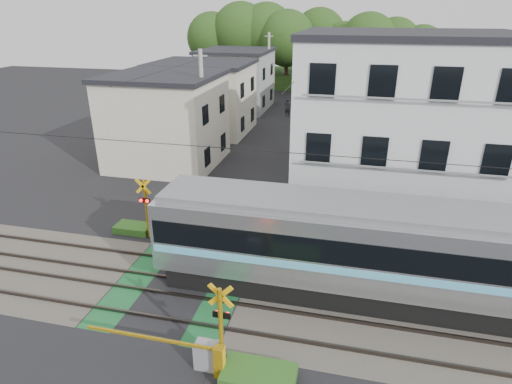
% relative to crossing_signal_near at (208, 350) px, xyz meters
% --- Properties ---
extents(ground, '(120.00, 120.00, 0.00)m').
position_rel_crossing_signal_near_xyz_m(ground, '(-2.59, 3.65, -0.71)').
color(ground, black).
extents(track_bed, '(120.00, 120.00, 0.14)m').
position_rel_crossing_signal_near_xyz_m(track_bed, '(-2.59, 3.65, -0.67)').
color(track_bed, '#47423A').
rests_on(track_bed, ground).
extents(crossing_signal_near, '(4.74, 0.65, 3.09)m').
position_rel_crossing_signal_near_xyz_m(crossing_signal_near, '(0.00, 0.00, 0.00)').
color(crossing_signal_near, yellow).
rests_on(crossing_signal_near, ground).
extents(crossing_signal_far, '(4.74, 0.65, 3.09)m').
position_rel_crossing_signal_near_xyz_m(crossing_signal_far, '(-5.17, 7.31, 0.00)').
color(crossing_signal_far, yellow).
rests_on(crossing_signal_far, ground).
extents(apartment_block, '(10.20, 8.36, 9.30)m').
position_rel_crossing_signal_near_xyz_m(apartment_block, '(5.91, 13.15, 3.94)').
color(apartment_block, silver).
rests_on(apartment_block, ground).
extents(houses_row, '(22.07, 31.35, 6.80)m').
position_rel_crossing_signal_near_xyz_m(houses_row, '(-2.33, 29.57, 2.53)').
color(houses_row, beige).
rests_on(houses_row, ground).
extents(tree_hill, '(40.00, 13.41, 11.26)m').
position_rel_crossing_signal_near_xyz_m(tree_hill, '(-3.84, 51.55, 4.79)').
color(tree_hill, '#284918').
rests_on(tree_hill, ground).
extents(catenary, '(60.00, 5.04, 7.00)m').
position_rel_crossing_signal_near_xyz_m(catenary, '(3.41, 3.69, 2.98)').
color(catenary, '#2D2D33').
rests_on(catenary, ground).
extents(utility_poles, '(7.90, 42.00, 8.00)m').
position_rel_crossing_signal_near_xyz_m(utility_poles, '(-3.64, 26.66, 3.37)').
color(utility_poles, '#A5A5A0').
rests_on(utility_poles, ground).
extents(pedestrian, '(0.73, 0.57, 1.78)m').
position_rel_crossing_signal_near_xyz_m(pedestrian, '(-3.23, 34.15, 0.18)').
color(pedestrian, '#282832').
rests_on(pedestrian, ground).
extents(weed_patches, '(10.25, 8.80, 0.40)m').
position_rel_crossing_signal_near_xyz_m(weed_patches, '(-0.83, 3.56, -0.53)').
color(weed_patches, '#2D5E1E').
rests_on(weed_patches, ground).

